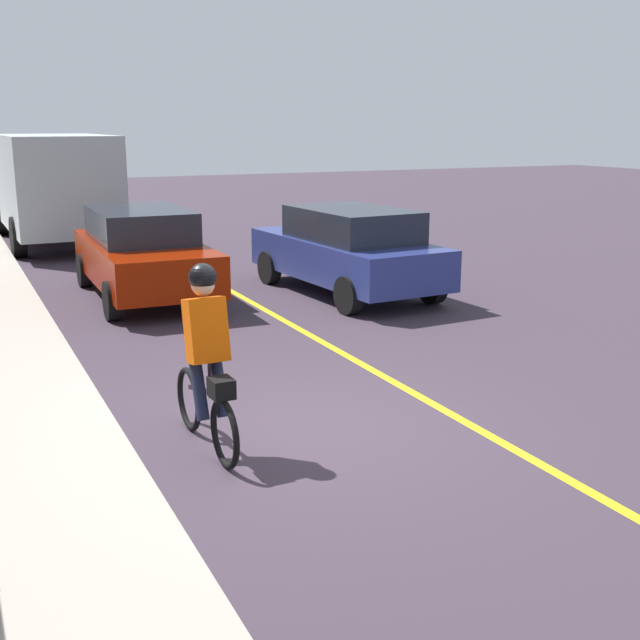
{
  "coord_description": "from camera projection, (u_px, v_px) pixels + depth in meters",
  "views": [
    {
      "loc": [
        -7.14,
        3.2,
        3.08
      ],
      "look_at": [
        0.54,
        -0.4,
        1.0
      ],
      "focal_mm": 45.4,
      "sensor_mm": 36.0,
      "label": 1
    }
  ],
  "objects": [
    {
      "name": "cyclist_lead",
      "position": [
        206.0,
        360.0,
        7.59
      ],
      "size": [
        1.71,
        0.37,
        1.83
      ],
      "rotation": [
        0.0,
        0.0,
        0.03
      ],
      "color": "black",
      "rests_on": "ground"
    },
    {
      "name": "lane_line_centre",
      "position": [
        438.0,
        407.0,
        8.99
      ],
      "size": [
        36.0,
        0.12,
        0.01
      ],
      "primitive_type": "cube",
      "color": "yellow",
      "rests_on": "ground"
    },
    {
      "name": "parked_sedan_rear",
      "position": [
        143.0,
        252.0,
        14.43
      ],
      "size": [
        4.43,
        1.99,
        1.58
      ],
      "rotation": [
        0.0,
        0.0,
        3.12
      ],
      "color": "#881800",
      "rests_on": "ground"
    },
    {
      "name": "patrol_sedan",
      "position": [
        348.0,
        249.0,
        14.75
      ],
      "size": [
        4.52,
        2.17,
        1.58
      ],
      "rotation": [
        0.0,
        0.0,
        0.07
      ],
      "color": "navy",
      "rests_on": "ground"
    },
    {
      "name": "ground_plane",
      "position": [
        307.0,
        429.0,
        8.33
      ],
      "size": [
        80.0,
        80.0,
        0.0
      ],
      "primitive_type": "plane",
      "color": "#3A2E3A"
    },
    {
      "name": "box_truck_background",
      "position": [
        53.0,
        184.0,
        20.63
      ],
      "size": [
        6.74,
        2.61,
        2.78
      ],
      "rotation": [
        0.0,
        0.0,
        0.01
      ],
      "color": "#A9B5B7",
      "rests_on": "ground"
    }
  ]
}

